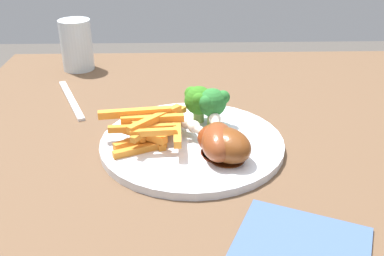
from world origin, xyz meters
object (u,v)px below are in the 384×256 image
object	(u,v)px
dining_table	(227,190)
broccoli_floret_middle	(212,103)
chicken_drumstick_far	(226,144)
water_glass	(77,45)
carrot_fries_pile	(152,127)
chicken_drumstick_near	(215,139)
dinner_plate	(192,143)
broccoli_floret_front	(199,100)
fork	(71,99)
chicken_drumstick_extra	(218,140)

from	to	relation	value
dining_table	broccoli_floret_middle	bearing A→B (deg)	159.68
chicken_drumstick_far	water_glass	size ratio (longest dim) A/B	1.07
broccoli_floret_middle	water_glass	xyz separation A→B (m)	(-0.27, 0.31, 0.00)
dining_table	carrot_fries_pile	xyz separation A→B (m)	(-0.12, -0.04, 0.14)
broccoli_floret_middle	chicken_drumstick_near	distance (m)	0.09
dinner_plate	carrot_fries_pile	xyz separation A→B (m)	(-0.06, 0.00, 0.03)
dining_table	broccoli_floret_middle	xyz separation A→B (m)	(-0.03, 0.01, 0.16)
broccoli_floret_front	dining_table	bearing A→B (deg)	-26.76
fork	chicken_drumstick_near	bearing A→B (deg)	-153.14
broccoli_floret_middle	chicken_drumstick_far	distance (m)	0.11
chicken_drumstick_far	chicken_drumstick_extra	xyz separation A→B (m)	(-0.01, 0.01, 0.00)
carrot_fries_pile	chicken_drumstick_extra	bearing A→B (deg)	-25.19
dining_table	broccoli_floret_middle	distance (m)	0.16
chicken_drumstick_far	broccoli_floret_front	bearing A→B (deg)	105.54
fork	water_glass	size ratio (longest dim) A/B	1.74
broccoli_floret_middle	carrot_fries_pile	world-z (taller)	broccoli_floret_middle
broccoli_floret_front	fork	size ratio (longest dim) A/B	0.32
fork	water_glass	xyz separation A→B (m)	(-0.02, 0.18, 0.05)
dining_table	carrot_fries_pile	size ratio (longest dim) A/B	6.70
chicken_drumstick_far	chicken_drumstick_extra	bearing A→B (deg)	134.81
dinner_plate	chicken_drumstick_extra	xyz separation A→B (m)	(0.04, -0.04, 0.03)
broccoli_floret_front	water_glass	world-z (taller)	water_glass
chicken_drumstick_extra	water_glass	bearing A→B (deg)	124.49
dining_table	chicken_drumstick_far	xyz separation A→B (m)	(-0.02, -0.09, 0.14)
chicken_drumstick_extra	water_glass	xyz separation A→B (m)	(-0.28, 0.40, 0.02)
dinner_plate	chicken_drumstick_far	distance (m)	0.08
water_glass	dining_table	bearing A→B (deg)	-46.64
carrot_fries_pile	water_glass	distance (m)	0.40
dinner_plate	carrot_fries_pile	distance (m)	0.07
carrot_fries_pile	chicken_drumstick_extra	distance (m)	0.10
fork	water_glass	world-z (taller)	water_glass
chicken_drumstick_near	water_glass	xyz separation A→B (m)	(-0.27, 0.39, 0.02)
broccoli_floret_middle	chicken_drumstick_extra	size ratio (longest dim) A/B	0.48
dinner_plate	chicken_drumstick_far	world-z (taller)	chicken_drumstick_far
broccoli_floret_front	fork	xyz separation A→B (m)	(-0.23, 0.12, -0.05)
chicken_drumstick_near	fork	world-z (taller)	chicken_drumstick_near
dining_table	chicken_drumstick_extra	xyz separation A→B (m)	(-0.03, -0.08, 0.14)
carrot_fries_pile	chicken_drumstick_near	xyz separation A→B (m)	(0.09, -0.04, -0.00)
broccoli_floret_middle	water_glass	distance (m)	0.41
broccoli_floret_middle	carrot_fries_pile	size ratio (longest dim) A/B	0.43
dining_table	broccoli_floret_middle	size ratio (longest dim) A/B	15.54
broccoli_floret_front	water_glass	xyz separation A→B (m)	(-0.25, 0.30, 0.00)
chicken_drumstick_far	fork	world-z (taller)	chicken_drumstick_far
broccoli_floret_middle	chicken_drumstick_extra	distance (m)	0.09
dining_table	chicken_drumstick_far	bearing A→B (deg)	-99.36
fork	dinner_plate	bearing A→B (deg)	-151.93
broccoli_floret_middle	carrot_fries_pile	xyz separation A→B (m)	(-0.09, -0.05, -0.02)
dining_table	water_glass	bearing A→B (deg)	133.36
fork	dining_table	bearing A→B (deg)	-139.49
water_glass	dinner_plate	bearing A→B (deg)	-56.03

